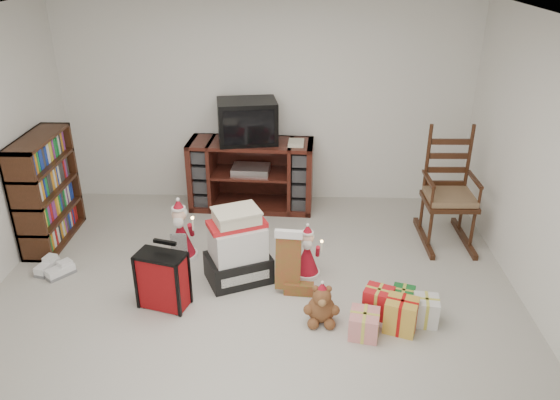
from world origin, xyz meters
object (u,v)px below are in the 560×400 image
object	(u,v)px
red_suitcase	(163,280)
gift_cluster	(398,311)
gift_pile	(238,250)
sneaker_pair	(54,269)
santa_figurine	(307,256)
tv_stand	(251,175)
bookshelf	(47,192)
teddy_bear	(321,306)
mrs_claus_figurine	(181,235)
crt_television	(247,121)
rocking_chair	(447,201)

from	to	relation	value
red_suitcase	gift_cluster	world-z (taller)	red_suitcase
gift_pile	sneaker_pair	distance (m)	1.89
santa_figurine	sneaker_pair	distance (m)	2.55
tv_stand	red_suitcase	distance (m)	2.20
bookshelf	gift_cluster	xyz separation A→B (m)	(3.59, -1.35, -0.46)
teddy_bear	mrs_claus_figurine	bearing A→B (deg)	143.96
sneaker_pair	gift_cluster	bearing A→B (deg)	13.19
santa_figurine	sneaker_pair	xyz separation A→B (m)	(-2.54, -0.07, -0.16)
bookshelf	gift_pile	bearing A→B (deg)	-18.84
red_suitcase	santa_figurine	distance (m)	1.42
sneaker_pair	crt_television	distance (m)	2.66
bookshelf	santa_figurine	distance (m)	2.90
red_suitcase	santa_figurine	world-z (taller)	red_suitcase
rocking_chair	teddy_bear	xyz separation A→B (m)	(-1.42, -1.55, -0.29)
bookshelf	red_suitcase	size ratio (longest dim) A/B	1.90
sneaker_pair	santa_figurine	bearing A→B (deg)	26.04
santa_figurine	teddy_bear	bearing A→B (deg)	-81.08
gift_pile	santa_figurine	xyz separation A→B (m)	(0.67, 0.11, -0.11)
teddy_bear	santa_figurine	world-z (taller)	santa_figurine
mrs_claus_figurine	crt_television	size ratio (longest dim) A/B	0.89
red_suitcase	gift_cluster	bearing A→B (deg)	11.43
rocking_chair	red_suitcase	distance (m)	3.16
santa_figurine	crt_television	world-z (taller)	crt_television
crt_television	rocking_chair	bearing A→B (deg)	-27.72
red_suitcase	mrs_claus_figurine	distance (m)	0.86
tv_stand	sneaker_pair	size ratio (longest dim) A/B	3.70
tv_stand	gift_pile	bearing A→B (deg)	-86.82
sneaker_pair	gift_cluster	distance (m)	3.39
tv_stand	santa_figurine	bearing A→B (deg)	-63.16
teddy_bear	mrs_claus_figurine	world-z (taller)	mrs_claus_figurine
teddy_bear	gift_cluster	distance (m)	0.67
santa_figurine	red_suitcase	bearing A→B (deg)	-156.59
sneaker_pair	mrs_claus_figurine	bearing A→B (deg)	40.96
tv_stand	santa_figurine	world-z (taller)	tv_stand
gift_pile	gift_cluster	xyz separation A→B (m)	(1.46, -0.62, -0.21)
rocking_chair	sneaker_pair	size ratio (longest dim) A/B	3.21
teddy_bear	mrs_claus_figurine	distance (m)	1.77
gift_pile	crt_television	distance (m)	1.82
tv_stand	gift_cluster	distance (m)	2.72
bookshelf	mrs_claus_figurine	distance (m)	1.56
rocking_chair	bookshelf	bearing A→B (deg)	-178.75
rocking_chair	teddy_bear	distance (m)	2.12
red_suitcase	sneaker_pair	bearing A→B (deg)	174.26
tv_stand	bookshelf	distance (m)	2.33
red_suitcase	crt_television	distance (m)	2.34
gift_pile	red_suitcase	xyz separation A→B (m)	(-0.63, -0.45, -0.05)
sneaker_pair	gift_cluster	world-z (taller)	gift_cluster
santa_figurine	mrs_claus_figurine	distance (m)	1.35
mrs_claus_figurine	bookshelf	bearing A→B (deg)	167.77
santa_figurine	gift_cluster	size ratio (longest dim) A/B	0.72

